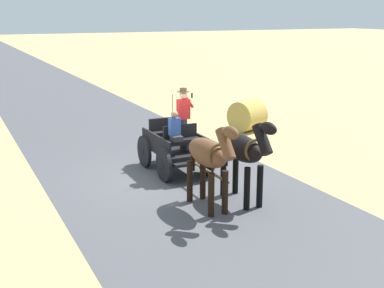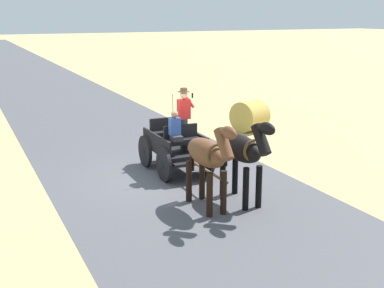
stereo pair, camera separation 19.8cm
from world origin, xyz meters
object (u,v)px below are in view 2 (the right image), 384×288
(horse_off_side, at_px, (208,156))
(horse_near_side, at_px, (243,151))
(hay_bale, at_px, (250,116))
(horse_drawn_carriage, at_px, (176,145))

(horse_off_side, bearing_deg, horse_near_side, 179.91)
(horse_near_side, height_order, horse_off_side, same)
(horse_off_side, relative_size, hay_bale, 1.84)
(horse_near_side, relative_size, hay_bale, 1.84)
(horse_off_side, distance_m, hay_bale, 8.50)
(horse_near_side, distance_m, horse_off_side, 0.95)
(horse_drawn_carriage, distance_m, hay_bale, 5.98)
(horse_drawn_carriage, xyz_separation_m, horse_off_side, (0.48, 3.03, 0.51))
(horse_off_side, bearing_deg, horse_drawn_carriage, -99.02)
(horse_off_side, bearing_deg, hay_bale, -127.97)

